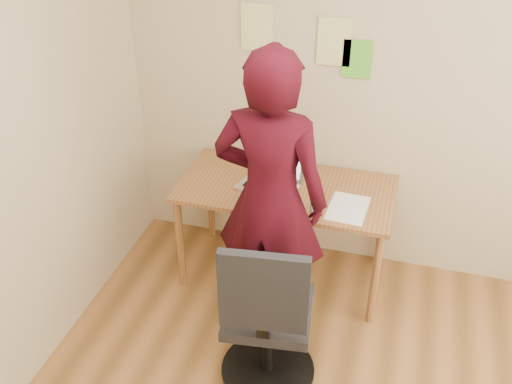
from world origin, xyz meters
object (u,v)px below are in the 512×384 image
(desk, at_px, (286,198))
(laptop, at_px, (272,177))
(office_chair, at_px, (267,325))
(person, at_px, (270,200))
(phone, at_px, (316,209))

(desk, distance_m, laptop, 0.17)
(desk, height_order, office_chair, office_chair)
(office_chair, height_order, person, person)
(laptop, distance_m, phone, 0.41)
(phone, bearing_deg, laptop, 135.86)
(office_chair, bearing_deg, laptop, 96.31)
(phone, xyz_separation_m, person, (-0.23, -0.24, 0.18))
(desk, xyz_separation_m, office_chair, (0.13, -0.95, -0.20))
(person, bearing_deg, laptop, -73.78)
(desk, relative_size, person, 0.76)
(laptop, height_order, phone, laptop)
(laptop, xyz_separation_m, office_chair, (0.23, -0.95, -0.34))
(desk, distance_m, office_chair, 0.98)
(phone, relative_size, person, 0.08)
(laptop, height_order, office_chair, office_chair)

